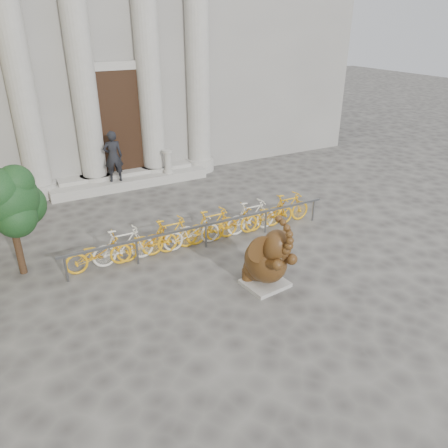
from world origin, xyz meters
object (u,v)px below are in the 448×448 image
bike_rack (202,228)px  pedestrian (113,156)px  tree (9,201)px  elephant_statue (267,260)px

bike_rack → pedestrian: size_ratio=4.23×
pedestrian → tree: bearing=58.1°
elephant_statue → tree: bearing=139.4°
bike_rack → elephant_statue: bearing=-80.8°
tree → elephant_statue: bearing=-33.6°
bike_rack → pedestrian: bearing=100.3°
pedestrian → elephant_statue: bearing=106.1°
bike_rack → tree: size_ratio=2.80×
elephant_statue → pedestrian: pedestrian is taller
elephant_statue → bike_rack: elephant_statue is taller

